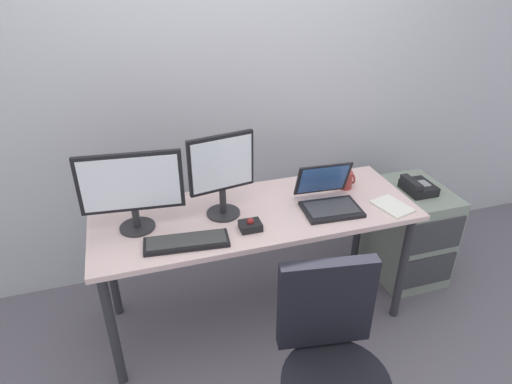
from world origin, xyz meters
The scene contains 13 objects.
ground_plane centered at (0.00, 0.00, 0.00)m, with size 8.00×8.00×0.00m, color slate.
back_wall centered at (0.00, 0.67, 1.40)m, with size 6.00×0.10×2.80m, color #B9B8C0.
desk centered at (0.00, 0.00, 0.67)m, with size 1.76×0.65×0.75m.
file_cabinet centered at (1.11, 0.10, 0.32)m, with size 0.42×0.53×0.65m.
desk_phone centered at (1.10, 0.08, 0.68)m, with size 0.17×0.20×0.09m.
office_chair centered at (0.05, -0.88, 0.43)m, with size 0.52×0.52×0.95m.
monitor_main centered at (-0.63, 0.02, 0.99)m, with size 0.51×0.18×0.42m.
monitor_side centered at (-0.18, 0.02, 1.01)m, with size 0.35×0.18×0.45m.
keyboard centered at (-0.41, -0.19, 0.76)m, with size 0.42×0.18×0.03m.
laptop centered at (0.40, -0.06, 0.80)m, with size 0.33×0.32×0.23m.
trackball_mouse centered at (-0.08, -0.16, 0.77)m, with size 0.11×0.09×0.07m.
coffee_mug centered at (0.59, 0.10, 0.80)m, with size 0.09×0.08×0.10m.
paper_notepad centered at (0.73, -0.18, 0.76)m, with size 0.15×0.21×0.01m, color white.
Camera 1 is at (-0.61, -1.97, 2.02)m, focal length 31.12 mm.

